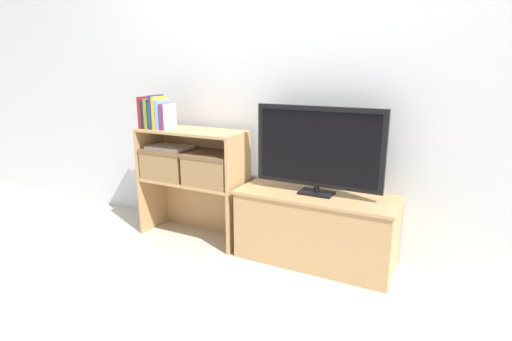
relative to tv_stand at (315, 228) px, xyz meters
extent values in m
plane|color=#BCB2A3|center=(-0.43, -0.20, -0.24)|extent=(16.00, 16.00, 0.00)
cube|color=silver|center=(-0.43, 0.23, 0.96)|extent=(10.00, 0.05, 2.40)
cube|color=tan|center=(0.00, 0.00, -0.01)|extent=(1.04, 0.39, 0.46)
cube|color=tan|center=(0.00, 0.00, 0.23)|extent=(1.06, 0.41, 0.02)
cube|color=black|center=(0.00, 0.00, 0.25)|extent=(0.22, 0.14, 0.02)
cylinder|color=black|center=(0.00, 0.00, 0.28)|extent=(0.04, 0.04, 0.04)
cube|color=black|center=(0.00, 0.00, 0.56)|extent=(0.85, 0.03, 0.52)
cube|color=black|center=(0.00, -0.02, 0.56)|extent=(0.78, 0.00, 0.46)
cube|color=tan|center=(-1.38, -0.03, -0.01)|extent=(0.02, 0.34, 0.46)
cube|color=tan|center=(-0.57, -0.03, -0.01)|extent=(0.02, 0.34, 0.46)
cube|color=tan|center=(-0.98, 0.13, -0.01)|extent=(0.78, 0.02, 0.46)
cube|color=tan|center=(-0.98, -0.03, 0.21)|extent=(0.78, 0.34, 0.02)
cube|color=tan|center=(-1.38, -0.03, 0.41)|extent=(0.02, 0.34, 0.38)
cube|color=tan|center=(-0.57, -0.03, 0.41)|extent=(0.02, 0.34, 0.38)
cube|color=tan|center=(-0.98, 0.13, 0.41)|extent=(0.78, 0.02, 0.38)
cube|color=tan|center=(-0.98, -0.03, 0.59)|extent=(0.78, 0.34, 0.02)
cube|color=maroon|center=(-1.34, -0.09, 0.72)|extent=(0.03, 0.15, 0.24)
cube|color=#232328|center=(-1.31, -0.09, 0.71)|extent=(0.02, 0.15, 0.21)
cube|color=olive|center=(-1.29, -0.09, 0.71)|extent=(0.02, 0.16, 0.22)
cube|color=#286638|center=(-1.26, -0.09, 0.70)|extent=(0.02, 0.13, 0.20)
cube|color=navy|center=(-1.24, -0.09, 0.73)|extent=(0.02, 0.15, 0.25)
cube|color=gold|center=(-1.21, -0.09, 0.72)|extent=(0.02, 0.15, 0.24)
cube|color=#709ECC|center=(-1.18, -0.09, 0.71)|extent=(0.02, 0.14, 0.22)
cube|color=#6B2D66|center=(-1.15, -0.09, 0.70)|extent=(0.03, 0.13, 0.19)
cube|color=silver|center=(-1.11, -0.09, 0.70)|extent=(0.02, 0.12, 0.19)
cube|color=#937047|center=(-1.17, -0.04, 0.33)|extent=(0.36, 0.30, 0.23)
cube|color=brown|center=(-1.17, -0.04, 0.43)|extent=(0.37, 0.31, 0.02)
cube|color=#937047|center=(-0.78, -0.04, 0.33)|extent=(0.36, 0.30, 0.23)
cube|color=brown|center=(-0.78, -0.04, 0.43)|extent=(0.37, 0.31, 0.02)
cube|color=#BCBCC1|center=(-1.17, -0.04, 0.46)|extent=(0.32, 0.22, 0.02)
cylinder|color=#99999E|center=(-1.17, -0.04, 0.47)|extent=(0.02, 0.02, 0.00)
camera|label=1|loc=(0.80, -2.40, 1.05)|focal=28.00mm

